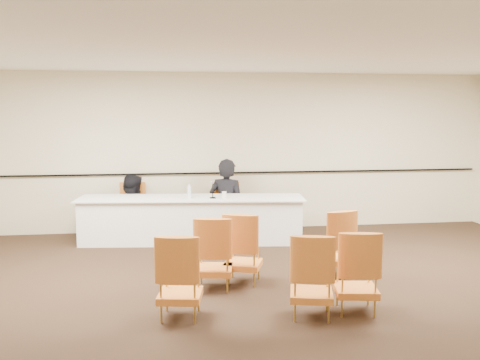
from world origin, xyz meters
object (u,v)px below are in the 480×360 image
panel_table (191,220)px  aud_chair_back_right (356,271)px  water_bottle (189,191)px  coffee_cup (224,195)px  panelist_main (227,209)px  panelist_main_chair (227,209)px  drinking_glass (189,196)px  aud_chair_front_left (214,253)px  panelist_second (131,219)px  aud_chair_front_mid (243,248)px  microphone (213,190)px  panelist_second_chair (131,209)px  aud_chair_back_left (180,275)px  aud_chair_back_mid (312,275)px  aud_chair_front_right (334,243)px

panel_table → aud_chair_back_right: (1.67, -3.59, 0.08)m
water_bottle → coffee_cup: bearing=-19.2°
coffee_cup → panelist_main: bearing=80.0°
panelist_main_chair → water_bottle: (-0.71, -0.51, 0.42)m
drinking_glass → coffee_cup: size_ratio=0.82×
aud_chair_front_left → drinking_glass: bearing=104.0°
panel_table → panelist_second: 1.28m
aud_chair_front_left → aud_chair_front_mid: (0.41, 0.20, 0.00)m
aud_chair_front_left → panelist_main_chair: bearing=90.0°
microphone → aud_chair_back_right: size_ratio=0.31×
panelist_main → aud_chair_front_left: bearing=104.5°
panelist_main_chair → aud_chair_back_right: 4.22m
panelist_main → drinking_glass: size_ratio=18.79×
drinking_glass → aud_chair_front_mid: bearing=-75.3°
panelist_second_chair → aud_chair_front_mid: same height
panelist_second_chair → water_bottle: size_ratio=4.17×
aud_chair_back_left → panelist_second: bearing=110.3°
panel_table → aud_chair_back_mid: (1.14, -3.67, 0.08)m
panel_table → aud_chair_front_right: bearing=-45.8°
panelist_second → aud_chair_back_mid: (2.21, -4.36, 0.19)m
aud_chair_front_mid → aud_chair_back_left: same height
panelist_main → panelist_second: size_ratio=1.12×
aud_chair_back_left → panelist_second_chair: bearing=110.3°
aud_chair_front_right → aud_chair_back_right: same height
panel_table → aud_chair_front_mid: size_ratio=4.10×
panelist_second → drinking_glass: size_ratio=16.78×
panelist_main → aud_chair_back_mid: panelist_main is taller
panelist_second → aud_chair_back_mid: bearing=135.1°
panelist_main_chair → coffee_cup: (-0.13, -0.71, 0.37)m
water_bottle → aud_chair_back_mid: bearing=-72.3°
panel_table → panelist_main_chair: panelist_main_chair is taller
microphone → coffee_cup: size_ratio=2.44×
panelist_main_chair → drinking_glass: (-0.71, -0.62, 0.36)m
panelist_main_chair → aud_chair_front_left: bearing=-93.4°
panel_table → panelist_main: (0.68, 0.50, 0.08)m
panelist_main → microphone: (-0.32, -0.67, 0.46)m
panelist_main → panelist_second: 1.77m
panelist_main_chair → microphone: microphone is taller
aud_chair_back_left → aud_chair_back_right: bearing=7.0°
aud_chair_front_mid → aud_chair_back_left: size_ratio=1.00×
panelist_main_chair → drinking_glass: panelist_main_chair is taller
drinking_glass → coffee_cup: (0.59, -0.09, 0.01)m
aud_chair_front_right → aud_chair_back_mid: 1.50m
aud_chair_front_mid → aud_chair_back_left: 1.40m
panelist_main → aud_chair_back_left: (-0.98, -4.00, 0.01)m
aud_chair_front_right → aud_chair_back_right: bearing=-110.7°
water_bottle → panelist_main_chair: bearing=35.6°
panelist_main_chair → aud_chair_back_right: same height
panelist_second → drinking_glass: bearing=160.2°
water_bottle → aud_chair_back_left: water_bottle is taller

